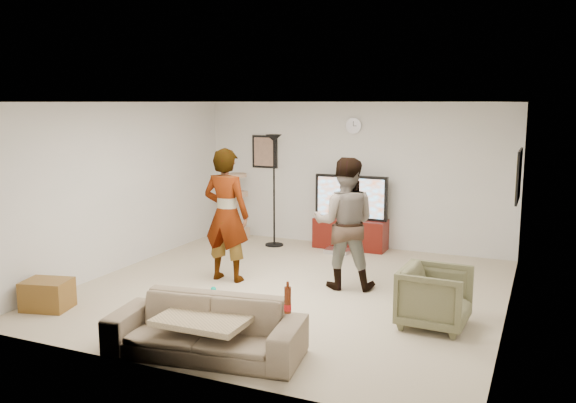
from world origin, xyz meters
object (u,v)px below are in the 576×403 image
at_px(floor_lamp, 274,191).
at_px(armchair, 435,297).
at_px(tv, 351,197).
at_px(person_right, 345,223).
at_px(tv_stand, 350,234).
at_px(side_table, 47,295).
at_px(sofa, 206,328).
at_px(person_left, 226,215).
at_px(beer_bottle, 288,300).
at_px(cat_tree, 235,206).

relative_size(floor_lamp, armchair, 2.59).
distance_m(tv, person_right, 2.21).
relative_size(tv_stand, armchair, 1.66).
bearing_deg(side_table, sofa, -8.70).
distance_m(person_left, beer_bottle, 3.05).
relative_size(sofa, beer_bottle, 7.77).
distance_m(cat_tree, person_left, 2.66).
height_order(floor_lamp, person_left, floor_lamp).
distance_m(floor_lamp, armchair, 4.34).
bearing_deg(tv_stand, side_table, -118.90).
relative_size(tv, sofa, 0.65).
bearing_deg(person_right, sofa, 63.94).
xyz_separation_m(floor_lamp, person_left, (0.26, -2.14, -0.03)).
bearing_deg(person_left, floor_lamp, -82.71).
bearing_deg(tv_stand, beer_bottle, -79.08).
bearing_deg(person_left, side_table, 54.53).
distance_m(sofa, beer_bottle, 0.98).
distance_m(tv_stand, tv, 0.64).
xyz_separation_m(tv, armchair, (1.98, -3.11, -0.55)).
relative_size(floor_lamp, person_right, 1.10).
relative_size(tv_stand, person_left, 0.66).
bearing_deg(tv_stand, person_left, -112.68).
bearing_deg(tv, cat_tree, -177.09).
relative_size(tv, person_left, 0.68).
distance_m(person_right, armchair, 1.79).
distance_m(cat_tree, armchair, 5.16).
distance_m(beer_bottle, side_table, 3.43).
relative_size(tv_stand, cat_tree, 1.01).
distance_m(tv_stand, cat_tree, 2.23).
bearing_deg(side_table, beer_bottle, -6.42).
bearing_deg(side_table, person_left, 54.14).
height_order(tv_stand, armchair, armchair).
xyz_separation_m(tv_stand, sofa, (0.03, -4.80, 0.02)).
bearing_deg(sofa, side_table, 163.27).
xyz_separation_m(floor_lamp, sofa, (1.33, -4.47, -0.69)).
distance_m(cat_tree, person_right, 3.46).
xyz_separation_m(person_right, side_table, (-3.03, -2.29, -0.71)).
bearing_deg(beer_bottle, armchair, 58.06).
height_order(person_left, side_table, person_left).
bearing_deg(tv_stand, tv, 0.00).
height_order(tv, beer_bottle, tv).
bearing_deg(person_right, armchair, 130.70).
distance_m(tv_stand, sofa, 4.81).
bearing_deg(person_left, tv, -112.29).
bearing_deg(armchair, person_right, 57.60).
relative_size(beer_bottle, side_table, 0.46).
xyz_separation_m(tv, beer_bottle, (0.93, -4.80, -0.20)).
bearing_deg(armchair, tv_stand, 35.16).
height_order(tv_stand, tv, tv).
height_order(floor_lamp, side_table, floor_lamp).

